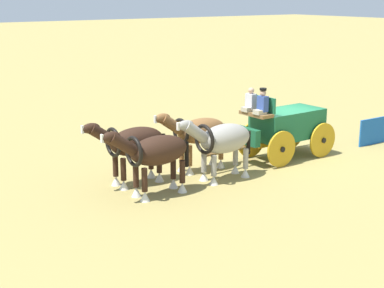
{
  "coord_description": "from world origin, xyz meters",
  "views": [
    {
      "loc": [
        14.82,
        14.94,
        6.01
      ],
      "look_at": [
        4.43,
        0.08,
        1.2
      ],
      "focal_mm": 53.17,
      "sensor_mm": 36.0,
      "label": 1
    }
  ],
  "objects_px": {
    "show_wagon": "(284,125)",
    "draft_horse_lead_near": "(155,153)",
    "draft_horse_rear_near": "(222,140)",
    "draft_horse_rear_off": "(198,133)",
    "draft_horse_lead_off": "(133,144)"
  },
  "relations": [
    {
      "from": "draft_horse_rear_off",
      "to": "draft_horse_lead_off",
      "type": "xyz_separation_m",
      "value": [
        2.59,
        0.05,
        0.02
      ]
    },
    {
      "from": "draft_horse_rear_off",
      "to": "draft_horse_lead_near",
      "type": "bearing_deg",
      "value": 27.79
    },
    {
      "from": "show_wagon",
      "to": "draft_horse_rear_off",
      "type": "bearing_deg",
      "value": -9.25
    },
    {
      "from": "draft_horse_lead_near",
      "to": "draft_horse_lead_off",
      "type": "distance_m",
      "value": 1.3
    },
    {
      "from": "draft_horse_rear_near",
      "to": "draft_horse_lead_off",
      "type": "xyz_separation_m",
      "value": [
        2.63,
        -1.25,
        0.01
      ]
    },
    {
      "from": "draft_horse_rear_near",
      "to": "draft_horse_lead_near",
      "type": "distance_m",
      "value": 2.61
    },
    {
      "from": "draft_horse_rear_off",
      "to": "draft_horse_lead_off",
      "type": "distance_m",
      "value": 2.59
    },
    {
      "from": "draft_horse_lead_near",
      "to": "draft_horse_lead_off",
      "type": "relative_size",
      "value": 1.01
    },
    {
      "from": "show_wagon",
      "to": "draft_horse_rear_near",
      "type": "relative_size",
      "value": 1.89
    },
    {
      "from": "show_wagon",
      "to": "draft_horse_lead_near",
      "type": "xyz_separation_m",
      "value": [
        6.12,
        0.77,
        0.1
      ]
    },
    {
      "from": "draft_horse_lead_off",
      "to": "draft_horse_rear_near",
      "type": "bearing_deg",
      "value": 154.65
    },
    {
      "from": "draft_horse_rear_off",
      "to": "draft_horse_lead_off",
      "type": "height_order",
      "value": "draft_horse_lead_off"
    },
    {
      "from": "show_wagon",
      "to": "draft_horse_rear_off",
      "type": "height_order",
      "value": "show_wagon"
    },
    {
      "from": "draft_horse_rear_near",
      "to": "draft_horse_lead_off",
      "type": "bearing_deg",
      "value": -25.35
    },
    {
      "from": "draft_horse_lead_off",
      "to": "draft_horse_rear_off",
      "type": "bearing_deg",
      "value": -178.84
    }
  ]
}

